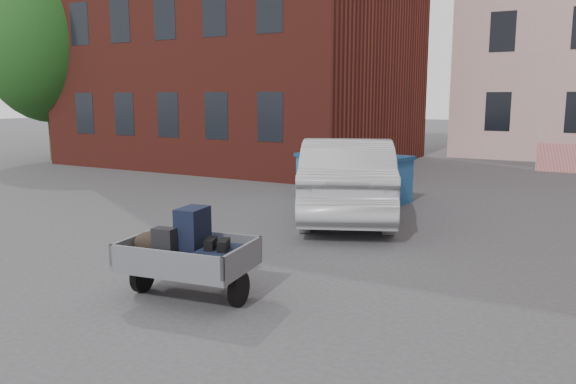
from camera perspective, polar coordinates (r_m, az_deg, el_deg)
The scene contains 6 objects.
ground at distance 8.08m, azimuth -0.38°, elevation -9.09°, with size 120.00×120.00×0.00m, color #38383A.
far_building at distance 37.26m, azimuth -10.85°, elevation 11.62°, with size 6.00×6.00×8.00m, color maroon.
tree at distance 25.35m, azimuth -23.25°, elevation 14.71°, with size 5.28×5.28×8.30m.
trailer at distance 7.38m, azimuth -10.20°, elevation -6.14°, with size 1.73×1.90×1.20m.
dumpster at distance 14.38m, azimuth 6.62°, elevation 1.53°, with size 3.02×2.01×1.16m.
silver_car at distance 12.29m, azimuth 5.98°, elevation 1.47°, with size 1.82×5.23×1.72m, color #A6A8AE.
Camera 1 is at (3.76, -6.67, 2.59)m, focal length 35.00 mm.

